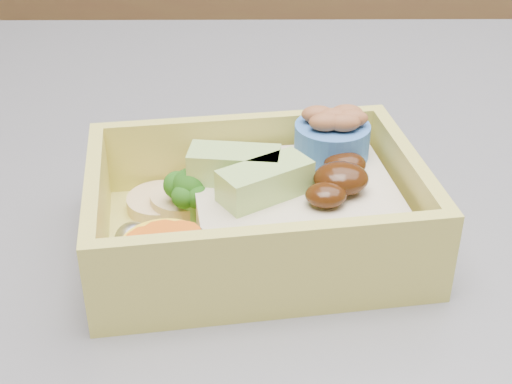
{
  "coord_description": "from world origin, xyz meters",
  "views": [
    {
      "loc": [
        0.08,
        -0.4,
        1.15
      ],
      "look_at": [
        0.08,
        -0.08,
        0.95
      ],
      "focal_mm": 50.0,
      "sensor_mm": 36.0,
      "label": 1
    }
  ],
  "objects": [
    {
      "name": "bento_box",
      "position": [
        0.09,
        -0.08,
        0.94
      ],
      "size": [
        0.19,
        0.15,
        0.06
      ],
      "rotation": [
        0.0,
        0.0,
        0.14
      ],
      "color": "#CFC555",
      "rests_on": "island"
    }
  ]
}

